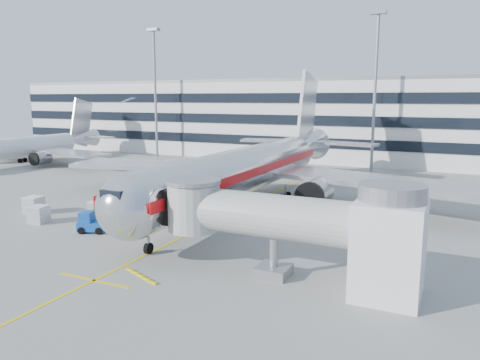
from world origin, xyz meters
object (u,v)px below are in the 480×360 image
at_px(ramp_worker, 94,217).
at_px(belt_loader, 169,208).
at_px(cargo_container_right, 98,209).
at_px(cargo_container_front, 39,214).
at_px(main_jet, 252,167).
at_px(baggage_tug, 91,223).
at_px(cargo_container_left, 34,205).

bearing_deg(ramp_worker, belt_loader, 38.56).
distance_m(cargo_container_right, cargo_container_front, 5.59).
height_order(main_jet, baggage_tug, main_jet).
distance_m(belt_loader, baggage_tug, 9.23).
bearing_deg(baggage_tug, ramp_worker, 124.94).
height_order(belt_loader, ramp_worker, belt_loader).
relative_size(cargo_container_right, cargo_container_front, 0.92).
height_order(main_jet, cargo_container_left, main_jet).
xyz_separation_m(baggage_tug, cargo_container_left, (-10.56, 2.81, 0.06)).
height_order(belt_loader, cargo_container_front, belt_loader).
height_order(baggage_tug, cargo_container_front, baggage_tug).
distance_m(cargo_container_left, cargo_container_front, 4.42).
height_order(belt_loader, baggage_tug, belt_loader).
relative_size(belt_loader, cargo_container_left, 2.19).
bearing_deg(cargo_container_left, ramp_worker, -7.38).
relative_size(baggage_tug, ramp_worker, 1.65).
distance_m(belt_loader, cargo_container_left, 14.30).
relative_size(main_jet, belt_loader, 12.39).
relative_size(main_jet, ramp_worker, 28.99).
relative_size(belt_loader, baggage_tug, 1.42).
xyz_separation_m(main_jet, ramp_worker, (-9.45, -15.48, -3.36)).
xyz_separation_m(belt_loader, baggage_tug, (-2.36, -8.92, 0.28)).
height_order(main_jet, belt_loader, main_jet).
height_order(cargo_container_right, cargo_container_front, cargo_container_front).
height_order(main_jet, cargo_container_front, main_jet).
bearing_deg(belt_loader, baggage_tug, -104.81).
bearing_deg(ramp_worker, baggage_tug, -81.23).
bearing_deg(main_jet, cargo_container_front, -132.30).
bearing_deg(cargo_container_right, cargo_container_front, -130.87).
bearing_deg(ramp_worker, cargo_container_left, 146.45).
bearing_deg(belt_loader, cargo_container_front, -137.06).
xyz_separation_m(cargo_container_left, ramp_worker, (9.46, -1.22, -0.01)).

